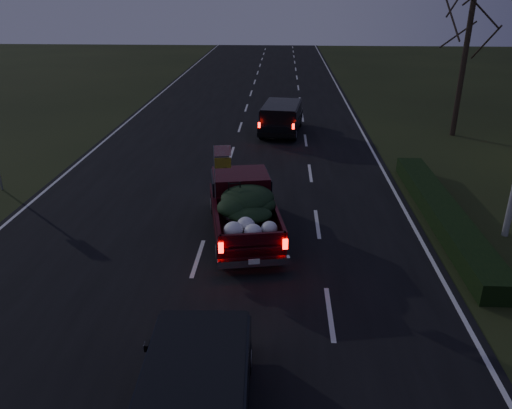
# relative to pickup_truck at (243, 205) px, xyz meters

# --- Properties ---
(ground) EXTENTS (120.00, 120.00, 0.00)m
(ground) POSITION_rel_pickup_truck_xyz_m (-1.20, -1.73, -0.98)
(ground) COLOR black
(ground) RESTS_ON ground
(road_asphalt) EXTENTS (14.00, 120.00, 0.02)m
(road_asphalt) POSITION_rel_pickup_truck_xyz_m (-1.20, -1.73, -0.97)
(road_asphalt) COLOR black
(road_asphalt) RESTS_ON ground
(hedge_row) EXTENTS (1.00, 10.00, 0.60)m
(hedge_row) POSITION_rel_pickup_truck_xyz_m (6.60, 1.27, -0.68)
(hedge_row) COLOR black
(hedge_row) RESTS_ON ground
(bare_tree_far) EXTENTS (3.60, 3.60, 7.00)m
(bare_tree_far) POSITION_rel_pickup_truck_xyz_m (10.30, 12.27, 4.25)
(bare_tree_far) COLOR black
(bare_tree_far) RESTS_ON ground
(pickup_truck) EXTENTS (2.74, 5.24, 2.61)m
(pickup_truck) POSITION_rel_pickup_truck_xyz_m (0.00, 0.00, 0.00)
(pickup_truck) COLOR #33070D
(pickup_truck) RESTS_ON ground
(lead_suv) EXTENTS (2.42, 4.75, 1.31)m
(lead_suv) POSITION_rel_pickup_truck_xyz_m (1.12, 12.15, 0.01)
(lead_suv) COLOR black
(lead_suv) RESTS_ON ground
(rear_suv) EXTENTS (2.09, 4.32, 1.22)m
(rear_suv) POSITION_rel_pickup_truck_xyz_m (-0.21, -7.81, -0.05)
(rear_suv) COLOR black
(rear_suv) RESTS_ON ground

